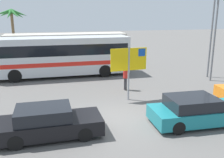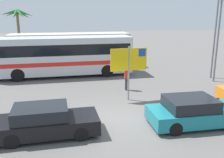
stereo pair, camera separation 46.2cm
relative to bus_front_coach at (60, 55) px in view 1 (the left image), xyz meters
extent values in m
plane|color=#605E5B|center=(2.22, -9.42, -1.78)|extent=(120.00, 120.00, 0.00)
cube|color=silver|center=(0.00, 0.00, -0.06)|extent=(11.04, 2.54, 2.90)
cube|color=black|center=(0.00, 0.00, 0.49)|extent=(10.60, 2.57, 0.84)
cube|color=red|center=(0.00, 0.00, -0.57)|extent=(10.93, 2.57, 0.32)
cylinder|color=black|center=(3.42, 1.15, -1.28)|extent=(1.00, 0.28, 1.00)
cylinder|color=black|center=(3.42, -1.15, -1.28)|extent=(1.00, 0.28, 1.00)
cylinder|color=black|center=(-3.42, 1.15, -1.28)|extent=(1.00, 0.28, 1.00)
cylinder|color=black|center=(-3.42, -1.15, -1.28)|extent=(1.00, 0.28, 1.00)
cube|color=silver|center=(0.81, 3.52, -0.06)|extent=(11.04, 2.54, 2.90)
cube|color=black|center=(0.81, 3.52, 0.49)|extent=(10.60, 2.57, 0.84)
cube|color=#1E70B7|center=(0.81, 3.52, -0.57)|extent=(10.93, 2.57, 0.32)
cylinder|color=black|center=(4.23, 4.66, -1.28)|extent=(1.00, 0.28, 1.00)
cylinder|color=black|center=(4.23, 2.37, -1.28)|extent=(1.00, 0.28, 1.00)
cylinder|color=black|center=(-2.62, 4.66, -1.28)|extent=(1.00, 0.28, 1.00)
cylinder|color=black|center=(-2.62, 2.37, -1.28)|extent=(1.00, 0.28, 1.00)
cylinder|color=gray|center=(3.58, -6.89, -0.18)|extent=(0.11, 0.11, 3.20)
cube|color=yellow|center=(3.58, -6.89, 0.67)|extent=(2.20, 0.24, 1.30)
cube|color=#1447A8|center=(4.38, -6.83, 1.04)|extent=(0.44, 0.11, 0.44)
cube|color=black|center=(-0.96, -10.52, -1.30)|extent=(4.27, 1.79, 0.64)
cube|color=black|center=(-1.22, -10.53, -0.72)|extent=(2.23, 1.63, 0.52)
cylinder|color=black|center=(0.35, -9.71, -1.48)|extent=(0.60, 0.17, 0.60)
cylinder|color=black|center=(0.36, -11.31, -1.48)|extent=(0.60, 0.17, 0.60)
cylinder|color=black|center=(-2.29, -9.74, -1.48)|extent=(0.60, 0.17, 0.60)
cylinder|color=black|center=(-2.27, -11.34, -1.48)|extent=(0.60, 0.17, 0.60)
cube|color=#19757F|center=(5.63, -10.85, -1.30)|extent=(4.26, 2.02, 0.64)
cube|color=black|center=(5.38, -10.84, -0.72)|extent=(2.24, 1.81, 0.52)
cylinder|color=black|center=(6.96, -10.02, -1.48)|extent=(0.60, 0.18, 0.60)
cylinder|color=black|center=(4.36, -9.94, -1.48)|extent=(0.60, 0.18, 0.60)
cylinder|color=black|center=(4.30, -11.68, -1.48)|extent=(0.60, 0.18, 0.60)
cylinder|color=#2D2D33|center=(3.99, -4.89, -1.37)|extent=(0.13, 0.13, 0.83)
cylinder|color=#2D2D33|center=(4.00, -5.07, -1.37)|extent=(0.13, 0.13, 0.83)
cylinder|color=red|center=(3.99, -4.98, -0.62)|extent=(0.32, 0.32, 0.66)
sphere|color=tan|center=(3.99, -4.98, -0.17)|extent=(0.23, 0.23, 0.23)
cylinder|color=slate|center=(11.06, -4.20, 1.21)|extent=(0.14, 0.14, 5.99)
cylinder|color=slate|center=(11.49, -3.17, 1.92)|extent=(0.14, 0.14, 7.40)
cylinder|color=brown|center=(-4.82, 11.43, 0.76)|extent=(0.32, 0.32, 5.09)
cone|color=#2D7533|center=(-3.95, 11.37, 3.20)|extent=(1.93, 0.56, 1.03)
cone|color=#2D7533|center=(-4.22, 12.00, 3.08)|extent=(1.66, 1.59, 1.24)
cone|color=#2D7533|center=(-5.08, 12.26, 3.16)|extent=(0.99, 1.94, 1.09)
cone|color=#2D7533|center=(-5.55, 11.91, 3.17)|extent=(1.83, 1.40, 1.08)
cone|color=#2D7533|center=(-5.68, 11.14, 3.27)|extent=(1.95, 1.04, 0.89)
cone|color=#2D7533|center=(-4.97, 10.62, 3.07)|extent=(0.76, 1.90, 1.25)
cone|color=#2D7533|center=(-4.35, 10.72, 3.12)|extent=(1.41, 1.81, 1.17)
camera|label=1|loc=(-0.82, -20.52, 3.26)|focal=40.38mm
camera|label=2|loc=(-0.37, -20.62, 3.26)|focal=40.38mm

